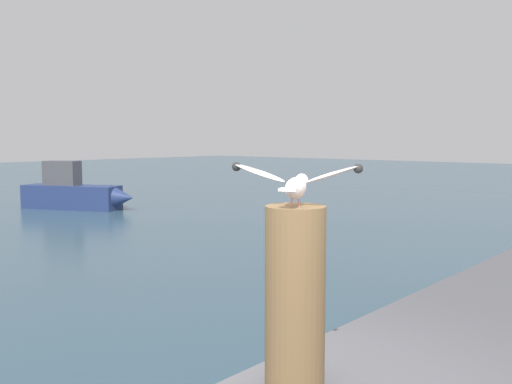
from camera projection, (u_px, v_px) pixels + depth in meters
name	position (u px, v px, depth m)	size (l,w,h in m)	color
mooring_post	(295.00, 298.00, 2.69)	(0.29, 0.29, 0.89)	brown
seagull	(296.00, 182.00, 2.64)	(0.38, 0.60, 0.20)	#C66960
boat_navy	(78.00, 193.00, 21.05)	(2.78, 4.47, 1.81)	navy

